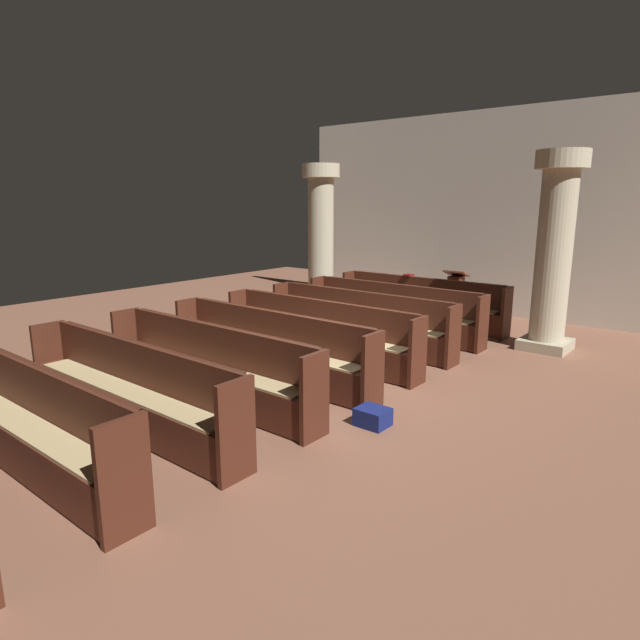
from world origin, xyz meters
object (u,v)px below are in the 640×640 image
at_px(kneeler_box_navy, 373,417).
at_px(pillar_far_side, 321,236).
at_px(pew_row_3, 318,331).
at_px(hymn_book, 409,275).
at_px(pew_row_5, 207,363).
at_px(lectern, 455,299).
at_px(pew_row_2, 358,319).
at_px(pillar_aisle_side, 554,249).
at_px(pew_row_6, 128,386).
at_px(pew_row_4, 269,345).
at_px(pew_row_0, 420,301).
at_px(pew_row_7, 23,416).
at_px(pew_row_1, 392,309).

bearing_deg(kneeler_box_navy, pillar_far_side, 134.17).
bearing_deg(pew_row_3, kneeler_box_navy, -36.59).
distance_m(pew_row_3, hymn_book, 3.61).
bearing_deg(pew_row_5, kneeler_box_navy, 18.25).
relative_size(lectern, hymn_book, 5.13).
bearing_deg(pew_row_2, pillar_aisle_side, 36.81).
height_order(pew_row_3, pew_row_6, same).
height_order(pew_row_6, pillar_aisle_side, pillar_aisle_side).
bearing_deg(pew_row_3, pillar_far_side, 128.38).
distance_m(pew_row_3, pew_row_4, 1.12).
bearing_deg(pew_row_5, pew_row_0, 90.00).
distance_m(pew_row_7, pillar_aisle_side, 8.11).
xyz_separation_m(pew_row_2, pew_row_3, (0.00, -1.12, 0.00)).
bearing_deg(hymn_book, pew_row_3, -83.48).
xyz_separation_m(pew_row_3, pew_row_6, (0.00, -3.37, 0.00)).
bearing_deg(pillar_far_side, pew_row_7, -71.60).
xyz_separation_m(pew_row_2, pew_row_7, (0.00, -5.61, 0.00)).
relative_size(pew_row_5, pillar_far_side, 1.10).
height_order(pew_row_3, pew_row_7, same).
bearing_deg(lectern, kneeler_box_navy, -73.20).
bearing_deg(pillar_aisle_side, pew_row_4, -121.95).
bearing_deg(pew_row_6, lectern, 87.68).
height_order(pew_row_0, pew_row_4, same).
bearing_deg(pillar_far_side, pew_row_2, -39.58).
relative_size(pew_row_6, pillar_far_side, 1.10).
xyz_separation_m(pew_row_5, pew_row_6, (0.00, -1.12, 0.00)).
xyz_separation_m(pew_row_7, kneeler_box_navy, (2.09, 2.93, -0.41)).
distance_m(pew_row_1, lectern, 2.12).
xyz_separation_m(pew_row_2, pillar_aisle_side, (2.63, 1.96, 1.23)).
relative_size(pew_row_2, pew_row_5, 1.00).
bearing_deg(pew_row_4, pillar_far_side, 120.49).
relative_size(pew_row_2, pew_row_6, 1.00).
height_order(pew_row_4, lectern, lectern).
bearing_deg(pew_row_4, pew_row_7, -90.00).
xyz_separation_m(pew_row_1, pew_row_6, (0.00, -5.61, 0.00)).
bearing_deg(pew_row_5, pew_row_4, 90.00).
bearing_deg(pew_row_6, pew_row_4, 90.00).
bearing_deg(pew_row_2, pew_row_1, 90.00).
relative_size(pillar_aisle_side, lectern, 3.10).
distance_m(pew_row_1, pew_row_4, 3.37).
relative_size(pew_row_1, pew_row_2, 1.00).
height_order(pew_row_4, pillar_far_side, pillar_far_side).
relative_size(pew_row_7, pillar_aisle_side, 1.10).
distance_m(pew_row_0, pew_row_5, 5.61).
xyz_separation_m(pew_row_0, pew_row_6, (0.00, -6.73, 0.00)).
xyz_separation_m(pew_row_0, lectern, (0.31, 0.98, -0.06)).
bearing_deg(kneeler_box_navy, pew_row_0, 113.04).
xyz_separation_m(pew_row_6, kneeler_box_navy, (2.09, 1.81, -0.41)).
relative_size(pew_row_4, kneeler_box_navy, 10.16).
bearing_deg(pew_row_4, pew_row_1, 90.00).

